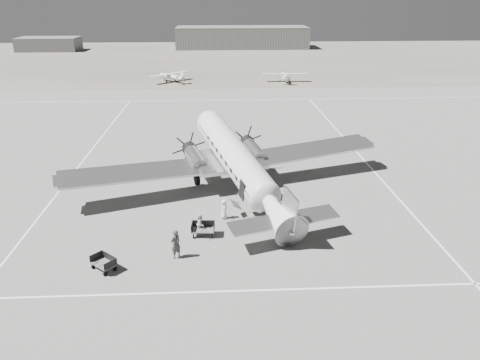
# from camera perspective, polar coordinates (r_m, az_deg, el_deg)

# --- Properties ---
(ground) EXTENTS (260.00, 260.00, 0.00)m
(ground) POSITION_cam_1_polar(r_m,az_deg,el_deg) (41.20, 2.44, -1.97)
(ground) COLOR slate
(ground) RESTS_ON ground
(taxi_line_near) EXTENTS (60.00, 0.15, 0.01)m
(taxi_line_near) POSITION_cam_1_polar(r_m,az_deg,el_deg) (29.02, 5.02, -13.17)
(taxi_line_near) COLOR white
(taxi_line_near) RESTS_ON ground
(taxi_line_right) EXTENTS (0.15, 80.00, 0.01)m
(taxi_line_right) POSITION_cam_1_polar(r_m,az_deg,el_deg) (43.92, 18.23, -1.54)
(taxi_line_right) COLOR white
(taxi_line_right) RESTS_ON ground
(taxi_line_left) EXTENTS (0.15, 60.00, 0.01)m
(taxi_line_left) POSITION_cam_1_polar(r_m,az_deg,el_deg) (52.33, -18.66, 2.14)
(taxi_line_left) COLOR white
(taxi_line_left) RESTS_ON ground
(taxi_line_horizon) EXTENTS (90.00, 0.15, 0.01)m
(taxi_line_horizon) POSITION_cam_1_polar(r_m,az_deg,el_deg) (79.36, -0.22, 9.75)
(taxi_line_horizon) COLOR white
(taxi_line_horizon) RESTS_ON ground
(grass_infield) EXTENTS (260.00, 90.00, 0.01)m
(grass_infield) POSITION_cam_1_polar(r_m,az_deg,el_deg) (133.61, -1.38, 14.68)
(grass_infield) COLOR #686657
(grass_infield) RESTS_ON ground
(hangar_main) EXTENTS (42.00, 14.00, 6.60)m
(hangar_main) POSITION_cam_1_polar(r_m,az_deg,el_deg) (158.32, 0.22, 17.00)
(hangar_main) COLOR slate
(hangar_main) RESTS_ON ground
(shed_secondary) EXTENTS (18.00, 10.00, 4.00)m
(shed_secondary) POSITION_cam_1_polar(r_m,az_deg,el_deg) (161.58, -22.25, 15.10)
(shed_secondary) COLOR #545454
(shed_secondary) RESTS_ON ground
(dc3_airliner) EXTENTS (35.22, 29.40, 5.74)m
(dc3_airliner) POSITION_cam_1_polar(r_m,az_deg,el_deg) (40.39, -0.15, 1.94)
(dc3_airliner) COLOR #A6A6A8
(dc3_airliner) RESTS_ON ground
(light_plane_left) EXTENTS (11.70, 11.66, 1.89)m
(light_plane_left) POSITION_cam_1_polar(r_m,az_deg,el_deg) (96.73, -8.40, 12.28)
(light_plane_left) COLOR silver
(light_plane_left) RESTS_ON ground
(light_plane_right) EXTENTS (9.26, 7.62, 1.87)m
(light_plane_right) POSITION_cam_1_polar(r_m,az_deg,el_deg) (96.20, 5.47, 12.35)
(light_plane_right) COLOR silver
(light_plane_right) RESTS_ON ground
(baggage_cart_near) EXTENTS (1.86, 1.37, 1.01)m
(baggage_cart_near) POSITION_cam_1_polar(r_m,az_deg,el_deg) (34.57, -4.52, -6.02)
(baggage_cart_near) COLOR #545454
(baggage_cart_near) RESTS_ON ground
(baggage_cart_far) EXTENTS (2.04, 2.01, 0.95)m
(baggage_cart_far) POSITION_cam_1_polar(r_m,az_deg,el_deg) (31.73, -16.29, -9.73)
(baggage_cart_far) COLOR #545454
(baggage_cart_far) RESTS_ON ground
(ground_crew) EXTENTS (0.89, 0.87, 2.06)m
(ground_crew) POSITION_cam_1_polar(r_m,az_deg,el_deg) (31.81, -7.85, -7.73)
(ground_crew) COLOR #323232
(ground_crew) RESTS_ON ground
(ramp_agent) EXTENTS (0.95, 1.00, 1.63)m
(ramp_agent) POSITION_cam_1_polar(r_m,az_deg,el_deg) (34.71, -4.76, -5.32)
(ramp_agent) COLOR silver
(ramp_agent) RESTS_ON ground
(passenger) EXTENTS (0.61, 0.84, 1.58)m
(passenger) POSITION_cam_1_polar(r_m,az_deg,el_deg) (36.89, -1.96, -3.58)
(passenger) COLOR silver
(passenger) RESTS_ON ground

